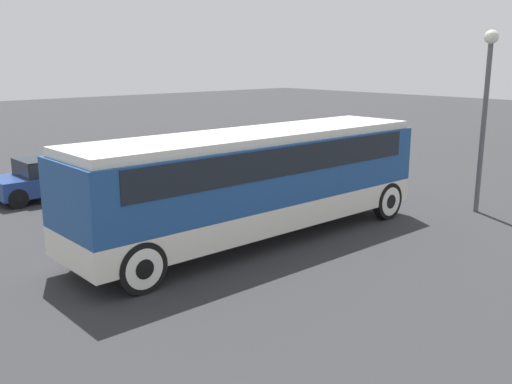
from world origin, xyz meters
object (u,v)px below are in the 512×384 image
parked_car_far (244,170)px  tour_bus (259,174)px  parked_car_mid (57,177)px  lamp_post (486,95)px  parked_car_near (149,185)px

parked_car_far → tour_bus: bearing=-126.9°
tour_bus → parked_car_far: 6.58m
tour_bus → parked_car_mid: bearing=103.6°
tour_bus → parked_car_mid: (-2.11, 8.76, -1.12)m
tour_bus → parked_car_mid: 9.09m
tour_bus → lamp_post: (7.40, -2.62, 1.97)m
parked_car_far → lamp_post: 9.10m
parked_car_near → parked_car_mid: bearing=122.8°
tour_bus → lamp_post: size_ratio=1.87×
parked_car_mid → parked_car_far: size_ratio=1.07×
tour_bus → parked_car_mid: size_ratio=2.39×
tour_bus → lamp_post: bearing=-19.5°
parked_car_near → lamp_post: size_ratio=0.75×
parked_car_near → lamp_post: lamp_post is taller
parked_car_mid → tour_bus: bearing=-76.4°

